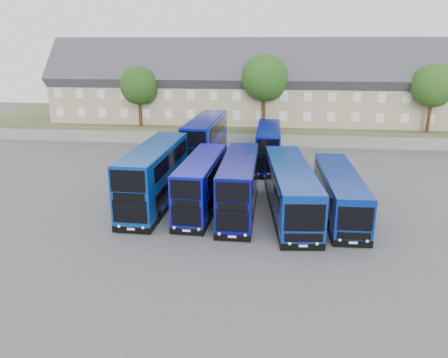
% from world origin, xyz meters
% --- Properties ---
extents(ground, '(120.00, 120.00, 0.00)m').
position_xyz_m(ground, '(0.00, 0.00, 0.00)').
color(ground, '#4E4E54').
rests_on(ground, ground).
extents(retaining_wall, '(70.00, 0.40, 1.50)m').
position_xyz_m(retaining_wall, '(0.00, 24.00, 0.75)').
color(retaining_wall, slate).
rests_on(retaining_wall, ground).
extents(earth_bank, '(80.00, 20.00, 2.00)m').
position_xyz_m(earth_bank, '(0.00, 34.00, 1.00)').
color(earth_bank, '#424828').
rests_on(earth_bank, ground).
extents(terrace_row, '(54.00, 10.40, 11.20)m').
position_xyz_m(terrace_row, '(0.00, 30.00, 6.60)').
color(terrace_row, tan).
rests_on(terrace_row, earth_bank).
extents(dd_front_left, '(3.03, 11.93, 4.71)m').
position_xyz_m(dd_front_left, '(-5.95, 2.01, 2.32)').
color(dd_front_left, navy).
rests_on(dd_front_left, ground).
extents(dd_front_mid, '(2.81, 10.37, 4.08)m').
position_xyz_m(dd_front_mid, '(-2.09, 1.39, 2.00)').
color(dd_front_mid, '#090CA7').
rests_on(dd_front_mid, ground).
extents(dd_front_right, '(2.47, 10.72, 4.26)m').
position_xyz_m(dd_front_right, '(0.84, 1.01, 2.09)').
color(dd_front_right, '#060977').
rests_on(dd_front_right, ground).
extents(dd_rear_left, '(3.29, 12.25, 4.83)m').
position_xyz_m(dd_rear_left, '(-3.87, 15.04, 2.37)').
color(dd_rear_left, '#071492').
rests_on(dd_rear_left, ground).
extents(dd_rear_right, '(2.38, 10.35, 4.11)m').
position_xyz_m(dd_rear_right, '(2.82, 14.70, 2.02)').
color(dd_rear_right, '#080FA1').
rests_on(dd_rear_right, ground).
extents(coach_east_a, '(4.12, 13.63, 3.67)m').
position_xyz_m(coach_east_a, '(4.70, 1.49, 1.80)').
color(coach_east_a, navy).
rests_on(coach_east_a, ground).
extents(coach_east_b, '(2.82, 11.99, 3.26)m').
position_xyz_m(coach_east_b, '(8.38, 1.59, 1.60)').
color(coach_east_b, navy).
rests_on(coach_east_b, ground).
extents(tree_west, '(4.80, 4.80, 7.65)m').
position_xyz_m(tree_west, '(-13.85, 25.10, 7.05)').
color(tree_west, '#382314').
rests_on(tree_west, earth_bank).
extents(tree_mid, '(5.76, 5.76, 9.18)m').
position_xyz_m(tree_mid, '(2.15, 25.60, 8.07)').
color(tree_mid, '#382314').
rests_on(tree_mid, earth_bank).
extents(tree_east, '(5.12, 5.12, 8.16)m').
position_xyz_m(tree_east, '(22.15, 25.10, 7.39)').
color(tree_east, '#382314').
rests_on(tree_east, earth_bank).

